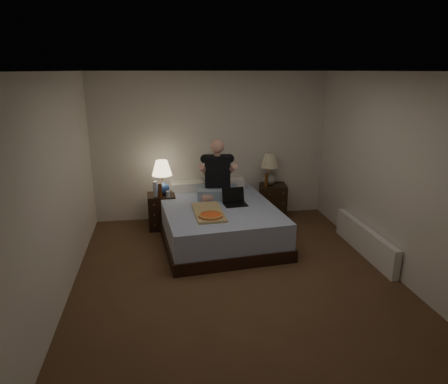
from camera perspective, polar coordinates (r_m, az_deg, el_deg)
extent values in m
cube|color=brown|center=(5.19, 1.66, -11.94)|extent=(4.00, 4.50, 0.00)
cube|color=white|center=(4.54, 1.93, 16.88)|extent=(4.00, 4.50, 0.00)
cube|color=white|center=(6.87, -1.84, 6.45)|extent=(4.00, 0.00, 2.50)
cube|color=white|center=(2.69, 11.23, -11.34)|extent=(4.00, 0.00, 2.50)
cube|color=white|center=(4.76, -22.58, 0.32)|extent=(0.00, 4.50, 2.50)
cube|color=white|center=(5.45, 22.91, 2.29)|extent=(0.00, 4.50, 2.50)
cube|color=#5971B3|center=(6.20, -0.92, -4.14)|extent=(1.83, 2.32, 0.55)
cube|color=black|center=(6.66, -8.88, -2.70)|extent=(0.45, 0.41, 0.57)
cube|color=black|center=(7.14, 6.97, -1.20)|extent=(0.50, 0.46, 0.58)
cylinder|color=silver|center=(6.43, -9.78, 0.41)|extent=(0.07, 0.07, 0.25)
cylinder|color=#A5A6A1|center=(6.40, -8.01, -0.31)|extent=(0.07, 0.07, 0.10)
cylinder|color=#53240B|center=(6.40, -9.10, 0.28)|extent=(0.06, 0.06, 0.23)
cylinder|color=#5B2F0D|center=(6.89, 6.06, 1.70)|extent=(0.06, 0.06, 0.23)
cube|color=white|center=(6.02, 19.48, -6.58)|extent=(0.10, 1.60, 0.40)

